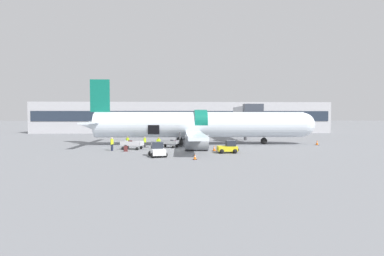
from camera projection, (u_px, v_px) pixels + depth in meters
name	position (u px, v px, depth m)	size (l,w,h in m)	color
ground_plane	(186.00, 150.00, 39.68)	(500.00, 500.00, 0.00)	slate
terminal_strip	(182.00, 118.00, 83.79)	(78.99, 12.13, 8.18)	#B2B2B7
jet_bridge_stub	(247.00, 113.00, 54.59)	(3.17, 12.63, 6.52)	#4C4C51
airplane	(198.00, 125.00, 47.01)	(36.82, 31.66, 10.14)	silver
baggage_tug_lead	(228.00, 148.00, 36.44)	(2.53, 2.07, 1.52)	yellow
baggage_tug_mid	(157.00, 150.00, 33.19)	(2.28, 2.88, 1.59)	white
baggage_cart_loading	(133.00, 145.00, 40.30)	(3.86, 2.32, 1.20)	silver
baggage_cart_queued	(170.00, 144.00, 42.60)	(3.51, 2.35, 1.14)	#999BA0
ground_crew_loader_a	(159.00, 143.00, 40.02)	(0.57, 0.50, 1.68)	black
ground_crew_loader_b	(145.00, 142.00, 42.73)	(0.48, 0.52, 1.56)	#2D2D33
ground_crew_driver	(112.00, 144.00, 38.69)	(0.47, 0.62, 1.76)	#1E2338
ground_crew_supervisor	(128.00, 142.00, 42.91)	(0.54, 0.47, 1.57)	#2D2D33
suitcase_on_tarmac_upright	(126.00, 149.00, 37.85)	(0.52, 0.43, 0.84)	#4C1E1E
safety_cone_nose	(317.00, 143.00, 46.31)	(0.55, 0.55, 0.78)	black
safety_cone_engine_left	(195.00, 157.00, 30.85)	(0.44, 0.44, 0.58)	black
safety_cone_wingtip	(214.00, 148.00, 38.42)	(0.58, 0.58, 0.73)	black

